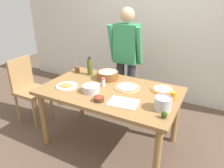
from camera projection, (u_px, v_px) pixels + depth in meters
ground at (110, 141)px, 2.80m from camera, size 8.00×8.00×0.00m
wall_back at (155, 24)px, 3.56m from camera, size 5.60×0.10×2.60m
dining_table at (110, 96)px, 2.52m from camera, size 1.60×0.96×0.76m
person_cook at (126, 56)px, 3.08m from camera, size 0.49×0.25×1.62m
chair_wooden_left at (28, 86)px, 3.09m from camera, size 0.40×0.40×0.95m
pizza_raw_on_board at (127, 87)px, 2.52m from camera, size 0.29×0.29×0.02m
pizza_cooked_on_tray at (163, 89)px, 2.46m from camera, size 0.28×0.28×0.02m
plate_with_slice at (67, 86)px, 2.56m from camera, size 0.26×0.26×0.02m
popcorn_bowl at (108, 74)px, 2.76m from camera, size 0.28×0.28×0.11m
mixing_bowl_steel at (91, 89)px, 2.42m from camera, size 0.20×0.20×0.08m
small_sauce_bowl at (99, 98)px, 2.22m from camera, size 0.11×0.11×0.06m
olive_oil_bottle at (90, 67)px, 2.86m from camera, size 0.07×0.07×0.26m
steel_pot at (163, 103)px, 2.05m from camera, size 0.17×0.17×0.13m
cup_orange at (173, 96)px, 2.25m from camera, size 0.07×0.07×0.08m
cup_small_brown at (77, 69)px, 2.99m from camera, size 0.07×0.07×0.08m
salt_shaker at (103, 82)px, 2.56m from camera, size 0.04×0.04×0.11m
cutting_board_white at (123, 103)px, 2.18m from camera, size 0.33×0.26×0.01m
avocado at (164, 115)px, 1.92m from camera, size 0.06×0.06×0.07m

